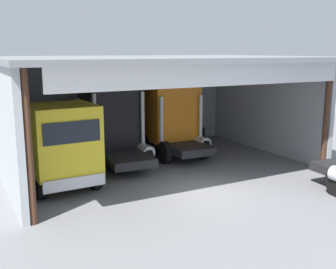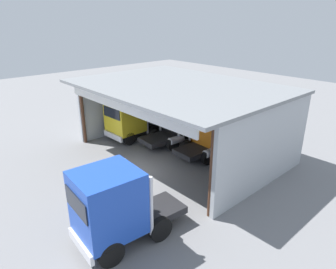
# 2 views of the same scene
# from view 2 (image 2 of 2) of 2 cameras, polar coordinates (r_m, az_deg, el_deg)

# --- Properties ---
(ground_plane) EXTENTS (80.00, 80.00, 0.00)m
(ground_plane) POSITION_cam_2_polar(r_m,az_deg,el_deg) (19.89, -6.92, -6.93)
(ground_plane) COLOR slate
(ground_plane) RESTS_ON ground
(workshop_shed) EXTENTS (14.07, 10.40, 5.16)m
(workshop_shed) POSITION_cam_2_polar(r_m,az_deg,el_deg) (21.78, 4.08, 5.93)
(workshop_shed) COLOR #ADB2B7
(workshop_shed) RESTS_ON ground
(truck_yellow_center_left_bay) EXTENTS (2.74, 5.25, 3.45)m
(truck_yellow_center_left_bay) POSITION_cam_2_polar(r_m,az_deg,el_deg) (24.54, -7.55, 3.13)
(truck_yellow_center_left_bay) COLOR yellow
(truck_yellow_center_left_bay) RESTS_ON ground
(truck_black_right_bay) EXTENTS (2.81, 5.35, 3.72)m
(truck_black_right_bay) POSITION_cam_2_polar(r_m,az_deg,el_deg) (23.80, 2.48, 3.16)
(truck_black_right_bay) COLOR black
(truck_black_right_bay) RESTS_ON ground
(truck_orange_center_right_bay) EXTENTS (2.67, 4.65, 3.71)m
(truck_orange_center_right_bay) POSITION_cam_2_polar(r_m,az_deg,el_deg) (21.68, 8.41, 1.11)
(truck_orange_center_right_bay) COLOR orange
(truck_orange_center_right_bay) RESTS_ON ground
(truck_blue_yard_outside) EXTENTS (2.61, 5.24, 3.61)m
(truck_blue_yard_outside) POSITION_cam_2_polar(r_m,az_deg,el_deg) (13.25, -10.20, -13.25)
(truck_blue_yard_outside) COLOR #1E47B7
(truck_blue_yard_outside) RESTS_ON ground
(oil_drum) EXTENTS (0.58, 0.58, 0.89)m
(oil_drum) POSITION_cam_2_polar(r_m,az_deg,el_deg) (22.60, 15.94, -2.80)
(oil_drum) COLOR #B21E19
(oil_drum) RESTS_ON ground
(tool_cart) EXTENTS (0.90, 0.60, 1.00)m
(tool_cart) POSITION_cam_2_polar(r_m,az_deg,el_deg) (22.12, 15.72, -3.15)
(tool_cart) COLOR black
(tool_cart) RESTS_ON ground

